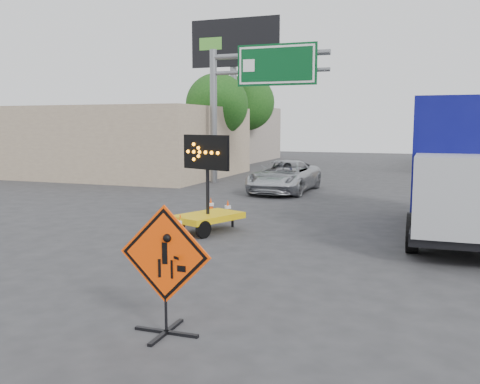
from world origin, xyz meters
The scene contains 15 objects.
ground centered at (0.00, 0.00, 0.00)m, with size 100.00×100.00×0.00m, color #2D2D30.
storefront_left_near centered at (-14.00, 20.00, 2.00)m, with size 14.00×10.00×4.00m, color tan.
storefront_left_far centered at (-15.00, 34.00, 2.20)m, with size 12.00×10.00×4.40m, color #A29487.
highway_gantry centered at (-4.43, 17.96, 5.07)m, with size 6.18×0.38×6.90m.
billboard centered at (-8.35, 25.87, 7.35)m, with size 6.10×0.54×9.85m.
tree_left_near centered at (-8.00, 22.00, 4.16)m, with size 3.71×3.71×6.03m.
tree_left_far centered at (-9.00, 30.00, 4.60)m, with size 4.10×4.10×6.66m.
construction_sign centered at (0.87, -0.93, 1.00)m, with size 1.44×1.02×1.91m.
arrow_board centered at (-1.56, 6.06, 0.62)m, with size 1.80×2.22×2.75m.
pickup_truck centered at (-1.97, 15.46, 0.71)m, with size 2.35×5.09×1.42m, color #B5B8BD.
box_truck centered at (5.08, 8.21, 1.68)m, with size 2.58×7.84×3.71m.
cone_a centered at (-1.96, 4.11, 0.39)m, with size 0.51×0.51×0.78m.
cone_b centered at (-2.01, 5.24, 0.32)m, with size 0.38×0.38×0.63m.
cone_c centered at (-1.75, 8.07, 0.32)m, with size 0.43×0.43×0.65m.
cone_d centered at (-2.48, 8.40, 0.32)m, with size 0.37×0.37×0.65m.
Camera 1 is at (4.51, -7.57, 3.05)m, focal length 40.00 mm.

